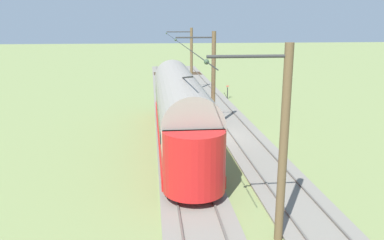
{
  "coord_description": "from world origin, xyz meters",
  "views": [
    {
      "loc": [
        3.67,
        23.46,
        7.14
      ],
      "look_at": [
        1.4,
        1.95,
        1.68
      ],
      "focal_mm": 36.59,
      "sensor_mm": 36.0,
      "label": 1
    }
  ],
  "objects_px": {
    "catenary_pole_mid_near": "(212,79)",
    "catenary_pole_mid_far": "(281,143)",
    "switch_stand": "(227,92)",
    "vintage_streetcar": "(180,107)",
    "catenary_pole_foreground": "(191,59)"
  },
  "relations": [
    {
      "from": "vintage_streetcar",
      "to": "catenary_pole_mid_near",
      "type": "distance_m",
      "value": 4.1
    },
    {
      "from": "vintage_streetcar",
      "to": "catenary_pole_mid_far",
      "type": "relative_size",
      "value": 2.76
    },
    {
      "from": "catenary_pole_foreground",
      "to": "vintage_streetcar",
      "type": "bearing_deg",
      "value": 82.02
    },
    {
      "from": "catenary_pole_mid_far",
      "to": "switch_stand",
      "type": "xyz_separation_m",
      "value": [
        -3.1,
        -24.49,
        -2.72
      ]
    },
    {
      "from": "catenary_pole_mid_near",
      "to": "switch_stand",
      "type": "height_order",
      "value": "catenary_pole_mid_near"
    },
    {
      "from": "catenary_pole_foreground",
      "to": "catenary_pole_mid_far",
      "type": "bearing_deg",
      "value": 90.0
    },
    {
      "from": "vintage_streetcar",
      "to": "catenary_pole_foreground",
      "type": "distance_m",
      "value": 17.45
    },
    {
      "from": "catenary_pole_mid_far",
      "to": "switch_stand",
      "type": "bearing_deg",
      "value": -97.21
    },
    {
      "from": "catenary_pole_foreground",
      "to": "switch_stand",
      "type": "bearing_deg",
      "value": 129.32
    },
    {
      "from": "catenary_pole_mid_near",
      "to": "catenary_pole_mid_far",
      "type": "distance_m",
      "value": 14.14
    },
    {
      "from": "vintage_streetcar",
      "to": "catenary_pole_mid_far",
      "type": "height_order",
      "value": "catenary_pole_mid_far"
    },
    {
      "from": "switch_stand",
      "to": "catenary_pole_foreground",
      "type": "bearing_deg",
      "value": -50.68
    },
    {
      "from": "vintage_streetcar",
      "to": "catenary_pole_foreground",
      "type": "xyz_separation_m",
      "value": [
        -2.42,
        -17.24,
        1.16
      ]
    },
    {
      "from": "switch_stand",
      "to": "vintage_streetcar",
      "type": "bearing_deg",
      "value": 67.71
    },
    {
      "from": "catenary_pole_foreground",
      "to": "catenary_pole_mid_near",
      "type": "bearing_deg",
      "value": 90.0
    }
  ]
}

